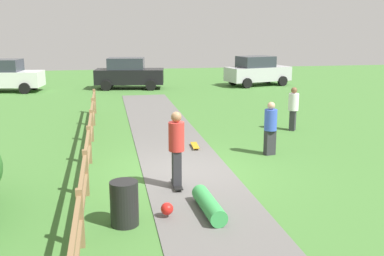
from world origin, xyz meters
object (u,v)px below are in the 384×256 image
(skater_fallen, at_px, (205,205))
(skater_riding, at_px, (176,146))
(parked_car_silver, at_px, (257,71))
(parked_car_black, at_px, (129,73))
(parked_car_white, at_px, (5,76))
(skateboard_loose, at_px, (195,145))
(bystander_white, at_px, (293,107))
(bystander_blue, at_px, (270,126))
(trash_bin, at_px, (124,203))

(skater_fallen, bearing_deg, skater_riding, 101.66)
(skater_fallen, relative_size, parked_car_silver, 0.35)
(parked_car_black, height_order, parked_car_white, same)
(skateboard_loose, distance_m, bystander_white, 4.58)
(skater_riding, relative_size, bystander_blue, 1.14)
(skater_fallen, distance_m, bystander_blue, 5.02)
(skater_fallen, bearing_deg, bystander_white, 55.07)
(trash_bin, bearing_deg, parked_car_white, 107.08)
(bystander_blue, relative_size, parked_car_black, 0.37)
(bystander_blue, height_order, parked_car_white, parked_car_white)
(skateboard_loose, height_order, bystander_white, bystander_white)
(skater_riding, distance_m, skater_fallen, 1.92)
(skateboard_loose, height_order, parked_car_silver, parked_car_silver)
(bystander_white, distance_m, parked_car_silver, 13.10)
(trash_bin, xyz_separation_m, parked_car_black, (1.16, 20.03, 0.51))
(parked_car_silver, distance_m, parked_car_black, 8.36)
(skater_riding, bearing_deg, bystander_blue, 36.00)
(parked_car_silver, distance_m, parked_car_white, 15.67)
(bystander_white, bearing_deg, parked_car_black, 113.04)
(skateboard_loose, bearing_deg, bystander_blue, -28.99)
(skater_riding, xyz_separation_m, parked_car_white, (-7.49, 18.15, -0.11))
(trash_bin, relative_size, parked_car_white, 0.20)
(skater_riding, xyz_separation_m, skateboard_loose, (1.14, 3.52, -0.98))
(skateboard_loose, bearing_deg, parked_car_white, 120.56)
(trash_bin, relative_size, skateboard_loose, 1.11)
(skater_fallen, height_order, bystander_white, bystander_white)
(skater_riding, height_order, parked_car_white, parked_car_white)
(parked_car_silver, xyz_separation_m, parked_car_black, (-8.36, 0.02, 0.00))
(parked_car_silver, relative_size, parked_car_white, 1.02)
(skater_riding, distance_m, parked_car_white, 19.63)
(skater_riding, xyz_separation_m, bystander_white, (5.26, 5.36, -0.17))
(parked_car_black, xyz_separation_m, parked_car_white, (-7.31, -0.00, 0.00))
(parked_car_white, bearing_deg, parked_car_black, 0.00)
(bystander_white, relative_size, parked_car_black, 0.37)
(skater_fallen, distance_m, skateboard_loose, 5.26)
(skater_fallen, bearing_deg, skateboard_loose, 81.28)
(bystander_blue, distance_m, parked_car_silver, 16.52)
(trash_bin, xyz_separation_m, skater_riding, (1.34, 1.88, 0.62))
(parked_car_white, bearing_deg, skateboard_loose, -59.44)
(bystander_white, bearing_deg, skater_riding, -134.47)
(skater_riding, height_order, parked_car_black, parked_car_black)
(trash_bin, distance_m, parked_car_white, 20.96)
(parked_car_black, bearing_deg, skater_fallen, -88.48)
(skater_fallen, xyz_separation_m, bystander_blue, (2.90, 4.04, 0.70))
(parked_car_silver, bearing_deg, trash_bin, -115.45)
(parked_car_black, bearing_deg, bystander_blue, -77.76)
(skateboard_loose, distance_m, parked_car_silver, 16.23)
(trash_bin, height_order, parked_car_black, parked_car_black)
(trash_bin, height_order, bystander_blue, bystander_blue)
(bystander_white, bearing_deg, trash_bin, -132.34)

